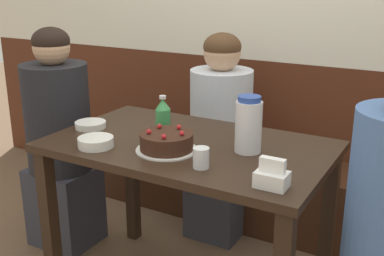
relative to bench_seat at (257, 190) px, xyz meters
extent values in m
cube|color=#4C2314|center=(0.00, 0.22, 0.27)|extent=(4.80, 0.04, 0.97)
cube|color=#381E11|center=(0.00, 0.00, 0.00)|extent=(2.59, 0.38, 0.42)
cube|color=black|center=(0.00, -0.83, 0.55)|extent=(1.20, 0.72, 0.03)
cube|color=black|center=(-0.55, -1.14, 0.16)|extent=(0.06, 0.06, 0.74)
cube|color=black|center=(-0.55, -0.52, 0.16)|extent=(0.06, 0.06, 0.74)
cube|color=black|center=(0.55, -0.52, 0.16)|extent=(0.06, 0.06, 0.74)
cylinder|color=white|center=(-0.03, -0.96, 0.57)|extent=(0.26, 0.26, 0.01)
cylinder|color=#381E14|center=(-0.03, -0.96, 0.61)|extent=(0.22, 0.22, 0.07)
sphere|color=red|center=(0.04, -0.95, 0.65)|extent=(0.02, 0.02, 0.02)
sphere|color=red|center=(-0.01, -0.89, 0.65)|extent=(0.02, 0.02, 0.02)
sphere|color=red|center=(-0.09, -0.92, 0.65)|extent=(0.02, 0.02, 0.02)
sphere|color=red|center=(-0.09, -1.00, 0.65)|extent=(0.02, 0.02, 0.02)
sphere|color=red|center=(0.00, -1.02, 0.65)|extent=(0.02, 0.02, 0.02)
cylinder|color=white|center=(0.26, -0.80, 0.67)|extent=(0.11, 0.11, 0.21)
cylinder|color=#28479E|center=(0.26, -0.80, 0.79)|extent=(0.09, 0.09, 0.02)
cylinder|color=#388E4C|center=(-0.15, -0.80, 0.63)|extent=(0.07, 0.07, 0.12)
cone|color=#388E4C|center=(-0.15, -0.80, 0.71)|extent=(0.07, 0.07, 0.05)
cylinder|color=silver|center=(-0.15, -0.80, 0.74)|extent=(0.03, 0.03, 0.01)
cube|color=white|center=(0.47, -1.08, 0.59)|extent=(0.11, 0.08, 0.05)
cube|color=white|center=(0.47, -1.08, 0.65)|extent=(0.09, 0.03, 0.05)
cylinder|color=white|center=(-0.31, -1.07, 0.59)|extent=(0.15, 0.15, 0.04)
cylinder|color=white|center=(-0.51, -0.88, 0.58)|extent=(0.14, 0.14, 0.03)
cylinder|color=silver|center=(0.18, -1.05, 0.60)|extent=(0.06, 0.06, 0.08)
cube|color=#33333D|center=(-0.15, -0.21, 0.01)|extent=(0.30, 0.34, 0.45)
cylinder|color=silver|center=(-0.15, -0.21, 0.50)|extent=(0.34, 0.34, 0.52)
sphere|color=tan|center=(-0.15, -0.21, 0.85)|extent=(0.20, 0.20, 0.20)
ellipsoid|color=#4C331E|center=(-0.15, -0.21, 0.89)|extent=(0.20, 0.20, 0.15)
cube|color=#33333D|center=(-0.86, -0.74, 0.01)|extent=(0.34, 0.30, 0.45)
cylinder|color=black|center=(-0.86, -0.74, 0.53)|extent=(0.35, 0.35, 0.58)
sphere|color=tan|center=(-0.86, -0.74, 0.90)|extent=(0.19, 0.19, 0.19)
ellipsoid|color=black|center=(-0.86, -0.74, 0.93)|extent=(0.19, 0.19, 0.14)
camera|label=1|loc=(0.97, -2.52, 1.26)|focal=45.00mm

